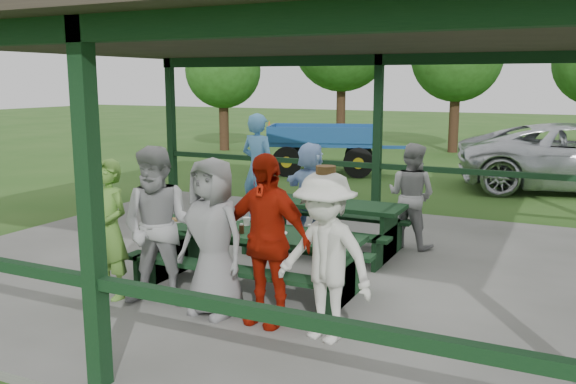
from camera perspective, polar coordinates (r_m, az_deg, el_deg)
The scene contains 18 objects.
ground at distance 8.59m, azimuth 0.44°, elevation -7.36°, with size 90.00×90.00×0.00m, color #29541A.
concrete_slab at distance 8.57m, azimuth 0.44°, elevation -7.04°, with size 10.00×8.00×0.10m, color #63635E.
pavilion_structure at distance 8.20m, azimuth 0.47°, elevation 14.23°, with size 10.60×8.60×3.24m.
picnic_table_near at distance 7.40m, azimuth -3.54°, elevation -5.63°, with size 2.74×1.39×0.75m.
picnic_table_far at distance 9.09m, azimuth 3.41°, elevation -2.67°, with size 2.34×1.39×0.75m.
table_setting at distance 7.31m, azimuth -2.67°, elevation -3.33°, with size 2.50×0.45×0.10m.
contestant_green at distance 7.38m, azimuth -16.38°, elevation -3.37°, with size 0.60×0.39×1.63m, color #598D33.
contestant_grey_left at distance 6.94m, azimuth -11.93°, elevation -3.27°, with size 0.88×0.69×1.81m, color #9A9A9D.
contestant_grey_mid at distance 6.60m, azimuth -7.06°, elevation -4.22°, with size 0.84×0.55×1.72m, color gray.
contestant_red at distance 6.32m, azimuth -2.12°, elevation -4.45°, with size 1.06×0.44×1.80m, color #A11707.
contestant_white_fedora at distance 5.93m, azimuth 3.46°, elevation -6.07°, with size 1.20×0.86×1.73m.
spectator_lblue at distance 9.90m, azimuth 2.15°, elevation 0.23°, with size 1.44×0.46×1.55m, color #9ABCEE.
spectator_blue at distance 10.96m, azimuth -2.77°, elevation 2.29°, with size 0.71×0.47×1.95m, color teal.
spectator_grey at distance 9.43m, azimuth 11.45°, elevation -0.32°, with size 0.78×0.61×1.60m, color gray.
farm_trailer at distance 17.49m, azimuth 3.44°, elevation 4.17°, with size 4.21×2.63×1.47m.
tree_far_left at distance 24.70m, azimuth 5.07°, elevation 13.76°, with size 3.86×3.86×6.04m.
tree_left at distance 23.32m, azimuth 15.54°, elevation 12.10°, with size 3.28×3.28×5.12m.
tree_edge_left at distance 23.33m, azimuth -6.10°, elevation 11.20°, with size 2.82×2.82×4.40m.
Camera 1 is at (3.48, -7.40, 2.62)m, focal length 38.00 mm.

